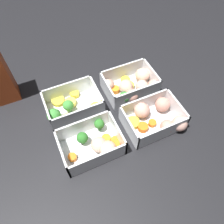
% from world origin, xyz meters
% --- Properties ---
extents(ground_plane, '(4.00, 4.00, 0.00)m').
position_xyz_m(ground_plane, '(0.00, 0.00, 0.00)').
color(ground_plane, black).
extents(container_near_left, '(0.17, 0.12, 0.06)m').
position_xyz_m(container_near_left, '(-0.08, -0.08, 0.02)').
color(container_near_left, white).
rests_on(container_near_left, ground_plane).
extents(container_near_right, '(0.16, 0.14, 0.06)m').
position_xyz_m(container_near_right, '(0.11, -0.07, 0.02)').
color(container_near_right, white).
rests_on(container_near_right, ground_plane).
extents(container_far_left, '(0.16, 0.13, 0.06)m').
position_xyz_m(container_far_left, '(-0.10, 0.07, 0.02)').
color(container_far_left, white).
rests_on(container_far_left, ground_plane).
extents(container_far_right, '(0.18, 0.12, 0.06)m').
position_xyz_m(container_far_right, '(0.10, 0.07, 0.02)').
color(container_far_right, white).
rests_on(container_far_right, ground_plane).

